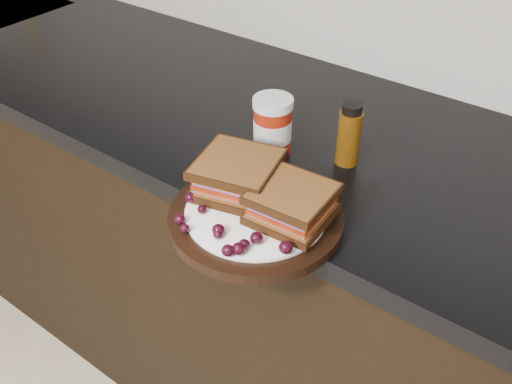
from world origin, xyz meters
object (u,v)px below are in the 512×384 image
plate (256,217)px  condiment_jar (273,125)px  sandwich_left (238,175)px  oil_bottle (349,134)px

plate → condiment_jar: bearing=118.2°
sandwich_left → condiment_jar: (-0.04, 0.16, 0.00)m
plate → condiment_jar: (-0.10, 0.19, 0.05)m
condiment_jar → oil_bottle: bearing=20.3°
condiment_jar → oil_bottle: size_ratio=0.91×
plate → condiment_jar: condiment_jar is taller
condiment_jar → sandwich_left: bearing=-74.9°
plate → oil_bottle: size_ratio=2.34×
plate → sandwich_left: (-0.06, 0.03, 0.04)m
plate → sandwich_left: size_ratio=2.20×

